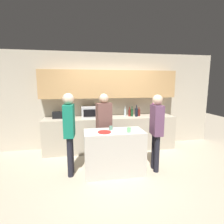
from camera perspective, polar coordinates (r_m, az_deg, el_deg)
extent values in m
plane|color=#BCAD93|center=(3.85, 3.25, -19.37)|extent=(14.00, 14.00, 0.00)
cube|color=beige|center=(5.11, -1.10, 3.74)|extent=(6.40, 0.08, 2.70)
cube|color=tan|center=(4.89, -0.74, 9.07)|extent=(3.74, 0.32, 0.75)
cube|color=#B7AD99|center=(4.93, -0.43, -6.96)|extent=(3.60, 0.62, 0.93)
cube|color=beige|center=(3.70, 0.69, -12.90)|extent=(1.21, 0.59, 0.89)
cube|color=#B7BABC|center=(4.81, -6.86, 0.04)|extent=(0.52, 0.38, 0.30)
cube|color=black|center=(4.62, -7.34, -0.36)|extent=(0.31, 0.01, 0.19)
cube|color=black|center=(4.86, -17.33, -0.95)|extent=(0.26, 0.16, 0.18)
cube|color=black|center=(4.85, -17.96, 0.10)|extent=(0.02, 0.11, 0.01)
cube|color=black|center=(4.84, -16.79, 0.14)|extent=(0.02, 0.11, 0.01)
cylinder|color=#333D4C|center=(5.26, 13.55, -0.48)|extent=(0.14, 0.14, 0.10)
cylinder|color=#38662D|center=(5.23, 13.61, 1.03)|extent=(0.01, 0.01, 0.18)
sphere|color=#B25199|center=(5.22, 13.67, 2.55)|extent=(0.13, 0.13, 0.13)
cylinder|color=silver|center=(4.98, 4.32, -0.17)|extent=(0.07, 0.07, 0.20)
cylinder|color=silver|center=(4.96, 4.34, 1.45)|extent=(0.02, 0.02, 0.08)
cylinder|color=maroon|center=(4.97, 5.72, -0.28)|extent=(0.07, 0.07, 0.19)
cylinder|color=maroon|center=(4.94, 5.74, 1.25)|extent=(0.02, 0.02, 0.08)
cylinder|color=#194723|center=(4.97, 6.51, -0.22)|extent=(0.07, 0.07, 0.21)
cylinder|color=#194723|center=(4.95, 6.54, 1.42)|extent=(0.02, 0.02, 0.08)
cylinder|color=black|center=(4.96, 7.96, -0.09)|extent=(0.08, 0.08, 0.24)
cylinder|color=black|center=(4.93, 8.01, 1.78)|extent=(0.03, 0.03, 0.09)
cylinder|color=maroon|center=(5.03, 8.77, -0.25)|extent=(0.08, 0.08, 0.19)
cylinder|color=maroon|center=(5.01, 8.81, 1.22)|extent=(0.03, 0.03, 0.07)
cylinder|color=red|center=(3.46, -2.49, -6.55)|extent=(0.26, 0.26, 0.01)
cylinder|color=#72DB84|center=(3.47, 5.57, -5.82)|extent=(0.07, 0.07, 0.10)
cylinder|color=#619D86|center=(3.62, -0.38, -5.26)|extent=(0.07, 0.07, 0.08)
cylinder|color=black|center=(4.24, -1.54, -10.73)|extent=(0.11, 0.11, 0.78)
cylinder|color=black|center=(4.19, -3.61, -11.02)|extent=(0.11, 0.11, 0.78)
cube|color=brown|center=(4.02, -2.64, -1.44)|extent=(0.38, 0.26, 0.62)
sphere|color=beige|center=(3.97, -2.69, 4.48)|extent=(0.21, 0.21, 0.21)
cylinder|color=black|center=(3.86, 14.39, -13.12)|extent=(0.11, 0.11, 0.79)
cylinder|color=black|center=(3.99, 13.56, -12.28)|extent=(0.11, 0.11, 0.79)
cube|color=#674162|center=(3.72, 14.39, -2.57)|extent=(0.21, 0.35, 0.62)
sphere|color=beige|center=(3.66, 14.65, 3.84)|extent=(0.21, 0.21, 0.21)
cylinder|color=black|center=(3.80, -13.23, -13.23)|extent=(0.11, 0.11, 0.81)
cylinder|color=black|center=(3.66, -13.56, -14.18)|extent=(0.11, 0.11, 0.81)
cube|color=#177C60|center=(3.51, -13.83, -2.78)|extent=(0.21, 0.35, 0.64)
sphere|color=beige|center=(3.45, -14.11, 4.19)|extent=(0.22, 0.22, 0.22)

